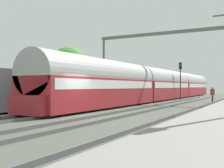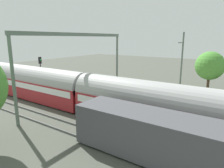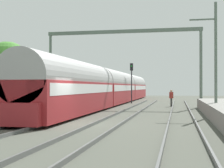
{
  "view_description": "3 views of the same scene",
  "coord_description": "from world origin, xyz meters",
  "px_view_note": "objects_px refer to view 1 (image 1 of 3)",
  "views": [
    {
      "loc": [
        9.4,
        -14.1,
        1.74
      ],
      "look_at": [
        -1.93,
        7.24,
        1.95
      ],
      "focal_mm": 44.95,
      "sensor_mm": 36.0,
      "label": 1
    },
    {
      "loc": [
        -16.6,
        0.33,
        7.29
      ],
      "look_at": [
        1.8,
        12.87,
        2.25
      ],
      "focal_mm": 32.56,
      "sensor_mm": 36.0,
      "label": 2
    },
    {
      "loc": [
        5.53,
        -16.93,
        2.01
      ],
      "look_at": [
        -0.96,
        15.53,
        2.31
      ],
      "focal_mm": 52.63,
      "sensor_mm": 36.0,
      "label": 3
    }
  ],
  "objects_px": {
    "catenary_gantry": "(165,49)",
    "passenger_train": "(164,85)",
    "freight_car": "(47,90)",
    "person_crossing": "(212,93)",
    "railway_signal_far": "(180,76)"
  },
  "relations": [
    {
      "from": "person_crossing",
      "to": "catenary_gantry",
      "type": "distance_m",
      "value": 6.96
    },
    {
      "from": "passenger_train",
      "to": "freight_car",
      "type": "distance_m",
      "value": 18.96
    },
    {
      "from": "person_crossing",
      "to": "railway_signal_far",
      "type": "bearing_deg",
      "value": 70.02
    },
    {
      "from": "catenary_gantry",
      "to": "passenger_train",
      "type": "bearing_deg",
      "value": 108.44
    },
    {
      "from": "passenger_train",
      "to": "freight_car",
      "type": "relative_size",
      "value": 3.78
    },
    {
      "from": "person_crossing",
      "to": "passenger_train",
      "type": "bearing_deg",
      "value": 85.51
    },
    {
      "from": "person_crossing",
      "to": "railway_signal_far",
      "type": "relative_size",
      "value": 0.35
    },
    {
      "from": "passenger_train",
      "to": "person_crossing",
      "type": "distance_m",
      "value": 8.41
    },
    {
      "from": "freight_car",
      "to": "railway_signal_far",
      "type": "distance_m",
      "value": 20.63
    },
    {
      "from": "freight_car",
      "to": "catenary_gantry",
      "type": "distance_m",
      "value": 14.7
    },
    {
      "from": "person_crossing",
      "to": "catenary_gantry",
      "type": "bearing_deg",
      "value": 131.72
    },
    {
      "from": "person_crossing",
      "to": "railway_signal_far",
      "type": "xyz_separation_m",
      "value": [
        -4.92,
        6.0,
        2.13
      ]
    },
    {
      "from": "freight_car",
      "to": "railway_signal_far",
      "type": "bearing_deg",
      "value": 73.71
    },
    {
      "from": "passenger_train",
      "to": "catenary_gantry",
      "type": "bearing_deg",
      "value": -71.56
    },
    {
      "from": "freight_car",
      "to": "railway_signal_far",
      "type": "xyz_separation_m",
      "value": [
        5.77,
        19.74,
        1.69
      ]
    }
  ]
}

